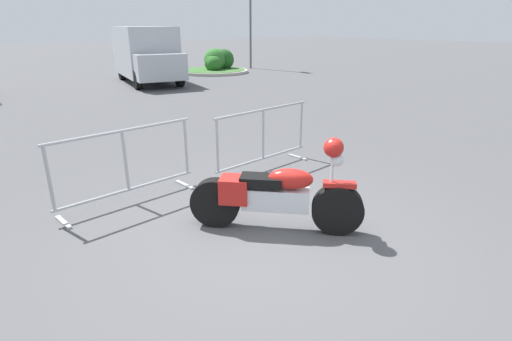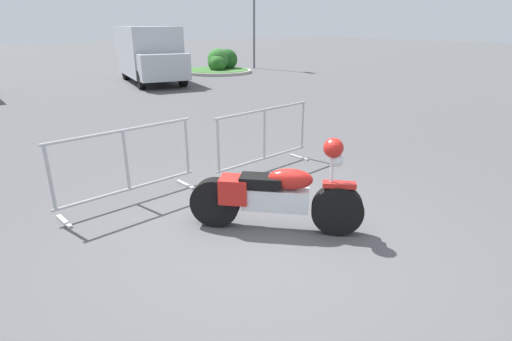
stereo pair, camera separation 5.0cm
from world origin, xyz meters
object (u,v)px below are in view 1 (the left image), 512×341
object	(u,v)px
crowd_barrier_near	(126,166)
delivery_van	(146,53)
motorcycle	(276,195)
crowd_barrier_far	(263,139)

from	to	relation	value
crowd_barrier_near	delivery_van	world-z (taller)	delivery_van
motorcycle	delivery_van	bearing A→B (deg)	118.14
motorcycle	delivery_van	distance (m)	14.27
delivery_van	crowd_barrier_near	bearing A→B (deg)	-14.57
delivery_van	crowd_barrier_far	bearing A→B (deg)	-4.27
motorcycle	crowd_barrier_near	xyz separation A→B (m)	(-1.18, 1.82, 0.10)
delivery_van	motorcycle	bearing A→B (deg)	-7.30
motorcycle	crowd_barrier_far	world-z (taller)	motorcycle
crowd_barrier_far	delivery_van	distance (m)	12.21
crowd_barrier_far	delivery_van	size ratio (longest dim) A/B	0.39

